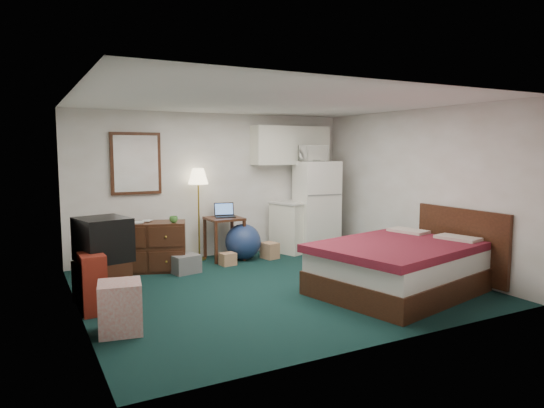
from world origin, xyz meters
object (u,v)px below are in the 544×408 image
fridge (316,206)px  suitcase (92,283)px  dresser (149,246)px  floor_lamp (199,214)px  kitchen_counter (296,227)px  tv_stand (102,282)px  desk (224,238)px  bed (397,268)px

fridge → suitcase: bearing=-150.2°
dresser → floor_lamp: 1.09m
kitchen_counter → tv_stand: (-3.68, -1.58, -0.19)m
floor_lamp → tv_stand: bearing=-137.0°
dresser → desk: 1.35m
floor_lamp → bed: bearing=-61.5°
kitchen_counter → suitcase: size_ratio=1.30×
bed → suitcase: bearing=151.2°
fridge → tv_stand: size_ratio=2.93×
desk → fridge: 1.83m
bed → tv_stand: 3.75m
fridge → tv_stand: bearing=-153.3°
desk → floor_lamp: bearing=154.4°
kitchen_counter → bed: 2.92m
suitcase → bed: bearing=-17.4°
dresser → bed: (2.60, -2.69, -0.05)m
desk → suitcase: desk is taller
desk → fridge: fridge is taller
desk → tv_stand: 2.71m
kitchen_counter → dresser: bearing=165.6°
kitchen_counter → bed: kitchen_counter is taller
kitchen_counter → tv_stand: bearing=-175.8°
kitchen_counter → suitcase: 4.27m
desk → fridge: (1.76, -0.16, 0.47)m
desk → tv_stand: desk is taller
floor_lamp → tv_stand: floor_lamp is taller
floor_lamp → suitcase: floor_lamp is taller
desk → kitchen_counter: (1.45, 0.04, 0.09)m
desk → fridge: size_ratio=0.44×
kitchen_counter → tv_stand: 4.01m
tv_stand → suitcase: suitcase is taller
bed → suitcase: 3.79m
desk → bed: bearing=-66.8°
tv_stand → bed: bearing=-37.0°
suitcase → kitchen_counter: bearing=24.5°
dresser → desk: dresser is taller
kitchen_counter → fridge: bearing=-51.8°
fridge → tv_stand: fridge is taller
kitchen_counter → fridge: size_ratio=0.54×
desk → tv_stand: (-2.23, -1.54, -0.10)m
bed → dresser: bearing=121.0°
kitchen_counter → fridge: fridge is taller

